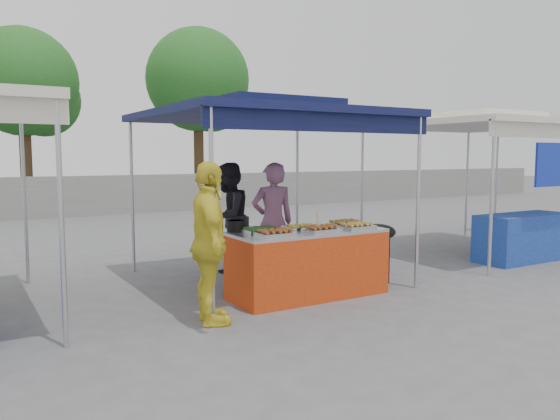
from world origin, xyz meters
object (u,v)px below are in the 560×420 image
vendor_table (308,263)px  wok_burner (378,248)px  vendor_woman (273,222)px  helper_man (228,217)px  customer_person (209,244)px  cooking_pot (237,226)px

vendor_table → wok_burner: bearing=6.0°
vendor_table → wok_burner: size_ratio=2.38×
wok_burner → vendor_woman: 1.53m
helper_man → customer_person: (-1.33, -2.34, 0.02)m
vendor_table → wok_burner: vendor_table is taller
vendor_woman → helper_man: vendor_woman is taller
wok_burner → helper_man: (-1.48, 1.78, 0.35)m
cooking_pot → wok_burner: (2.10, -0.23, -0.42)m
wok_burner → vendor_table: bearing=168.4°
vendor_woman → customer_person: bearing=55.0°
helper_man → customer_person: 2.69m
vendor_table → helper_man: helper_man is taller
customer_person → helper_man: bearing=-15.9°
helper_man → wok_burner: bearing=94.5°
wok_burner → helper_man: bearing=112.3°
cooking_pot → customer_person: bearing=-131.9°
vendor_table → helper_man: 1.97m
wok_burner → customer_person: size_ratio=0.48×
cooking_pot → vendor_woman: size_ratio=0.14×
cooking_pot → vendor_woman: vendor_woman is taller
cooking_pot → wok_burner: cooking_pot is taller
vendor_woman → customer_person: 2.16m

